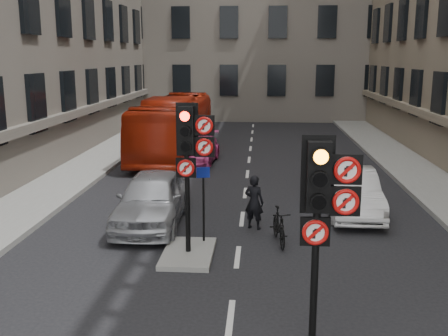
# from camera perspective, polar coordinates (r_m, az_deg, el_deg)

# --- Properties ---
(pavement_left) EXTENTS (3.00, 50.00, 0.16)m
(pavement_left) POSITION_cam_1_polar(r_m,az_deg,el_deg) (20.93, -17.71, -1.34)
(pavement_left) COLOR gray
(pavement_left) RESTS_ON ground
(pavement_right) EXTENTS (3.00, 50.00, 0.16)m
(pavement_right) POSITION_cam_1_polar(r_m,az_deg,el_deg) (20.58, 22.90, -1.95)
(pavement_right) COLOR gray
(pavement_right) RESTS_ON ground
(centre_island) EXTENTS (1.20, 2.00, 0.12)m
(centre_island) POSITION_cam_1_polar(r_m,az_deg,el_deg) (12.90, -3.91, -9.24)
(centre_island) COLOR gray
(centre_island) RESTS_ON ground
(signal_near) EXTENTS (0.91, 0.40, 3.58)m
(signal_near) POSITION_cam_1_polar(r_m,az_deg,el_deg) (8.23, 10.74, -3.42)
(signal_near) COLOR black
(signal_near) RESTS_ON ground
(signal_far) EXTENTS (0.91, 0.40, 3.58)m
(signal_far) POSITION_cam_1_polar(r_m,az_deg,el_deg) (12.16, -3.69, 2.39)
(signal_far) COLOR black
(signal_far) RESTS_ON centre_island
(car_silver) EXTENTS (1.85, 4.47, 1.51)m
(car_silver) POSITION_cam_1_polar(r_m,az_deg,el_deg) (15.10, -7.81, -3.32)
(car_silver) COLOR #A4A6AC
(car_silver) RESTS_ON ground
(car_white) EXTENTS (1.49, 4.15, 1.36)m
(car_white) POSITION_cam_1_polar(r_m,az_deg,el_deg) (16.46, 13.69, -2.53)
(car_white) COLOR silver
(car_white) RESTS_ON ground
(car_pink) EXTENTS (2.05, 4.51, 1.28)m
(car_pink) POSITION_cam_1_polar(r_m,az_deg,el_deg) (23.31, -3.16, 1.98)
(car_pink) COLOR #C2397C
(car_pink) RESTS_ON ground
(bus_red) EXTENTS (2.62, 10.21, 2.83)m
(bus_red) POSITION_cam_1_polar(r_m,az_deg,el_deg) (25.43, -5.46, 4.57)
(bus_red) COLOR maroon
(bus_red) RESTS_ON ground
(motorcycle) EXTENTS (0.67, 1.61, 0.94)m
(motorcycle) POSITION_cam_1_polar(r_m,az_deg,el_deg) (13.59, 6.00, -6.31)
(motorcycle) COLOR black
(motorcycle) RESTS_ON ground
(motorcyclist) EXTENTS (0.66, 0.55, 1.54)m
(motorcyclist) POSITION_cam_1_polar(r_m,az_deg,el_deg) (14.60, 3.30, -3.73)
(motorcyclist) COLOR black
(motorcyclist) RESTS_ON ground
(info_sign) EXTENTS (0.33, 0.14, 1.93)m
(info_sign) POSITION_cam_1_polar(r_m,az_deg,el_deg) (13.14, -2.26, -2.80)
(info_sign) COLOR black
(info_sign) RESTS_ON centre_island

